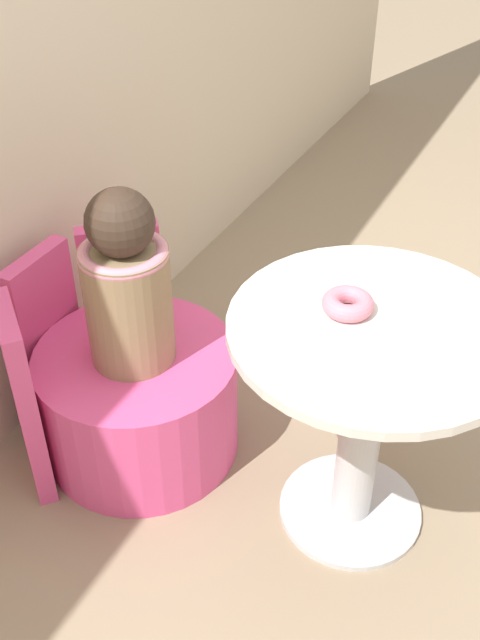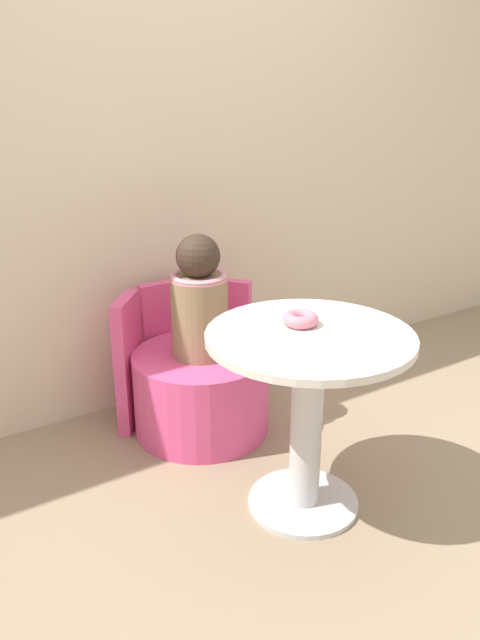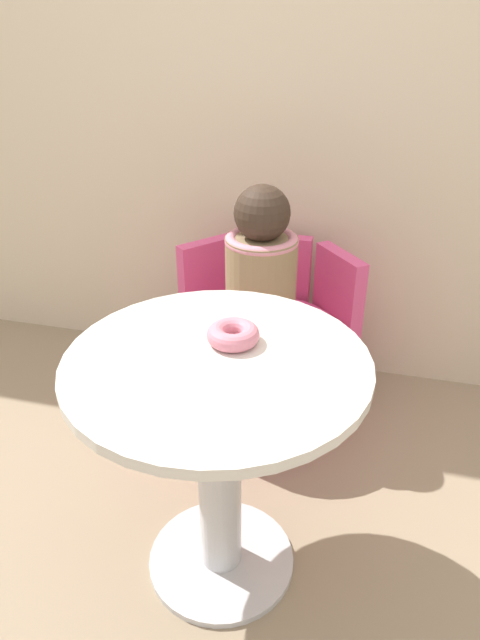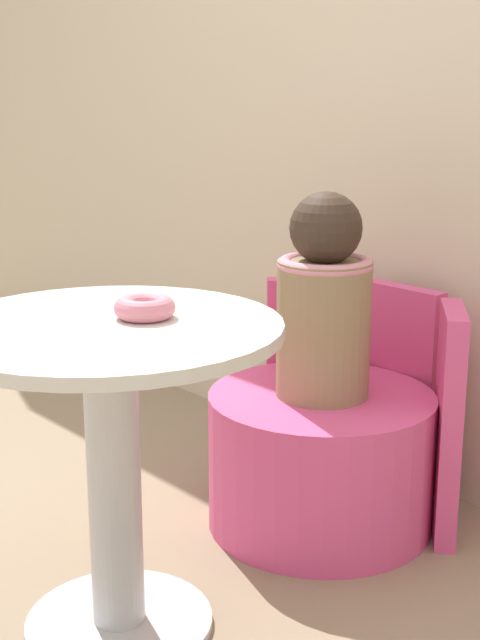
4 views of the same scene
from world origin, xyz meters
TOP-DOWN VIEW (x-y plane):
  - ground_plane at (0.00, 0.00)m, footprint 12.00×12.00m
  - back_wall at (0.00, 1.13)m, footprint 6.00×0.06m
  - round_table at (-0.03, 0.08)m, footprint 0.66×0.66m
  - tub_chair at (-0.07, 0.72)m, footprint 0.56×0.56m
  - booth_backrest at (-0.07, 0.95)m, footprint 0.66×0.24m
  - child_figure at (-0.07, 0.72)m, footprint 0.23×0.23m
  - donut at (-0.01, 0.16)m, footprint 0.12×0.12m

SIDE VIEW (x-z plane):
  - ground_plane at x=0.00m, z-range 0.00..0.00m
  - tub_chair at x=-0.07m, z-range 0.00..0.34m
  - booth_backrest at x=-0.07m, z-range 0.00..0.57m
  - round_table at x=-0.03m, z-range 0.13..0.77m
  - child_figure at x=-0.07m, z-range 0.33..0.82m
  - donut at x=-0.01m, z-range 0.64..0.68m
  - back_wall at x=0.00m, z-range 0.00..2.40m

